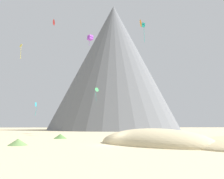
{
  "coord_description": "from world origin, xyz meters",
  "views": [
    {
      "loc": [
        -2.95,
        -33.41,
        2.69
      ],
      "look_at": [
        3.8,
        47.54,
        14.16
      ],
      "focal_mm": 39.91,
      "sensor_mm": 36.0,
      "label": 1
    }
  ],
  "objects": [
    {
      "name": "kite_green_mid",
      "position": [
        -1.21,
        50.65,
        14.36
      ],
      "size": [
        1.52,
        1.29,
        4.68
      ],
      "rotation": [
        0.0,
        0.0,
        3.73
      ],
      "color": "green"
    },
    {
      "name": "ground_plane",
      "position": [
        0.0,
        0.0,
        0.0
      ],
      "size": [
        400.0,
        400.0,
        0.0
      ],
      "primitive_type": "plane",
      "color": "#CCBA8E"
    },
    {
      "name": "kite_red_high",
      "position": [
        -16.24,
        50.74,
        38.11
      ],
      "size": [
        1.52,
        2.24,
        2.15
      ],
      "rotation": [
        0.0,
        0.0,
        2.0
      ],
      "color": "red"
    },
    {
      "name": "kite_cyan_low",
      "position": [
        -22.94,
        58.33,
        9.17
      ],
      "size": [
        0.74,
        0.34,
        4.89
      ],
      "rotation": [
        0.0,
        0.0,
        2.84
      ],
      "color": "#33BCDB"
    },
    {
      "name": "kite_orange_high",
      "position": [
        12.52,
        40.93,
        34.67
      ],
      "size": [
        0.79,
        2.43,
        2.38
      ],
      "rotation": [
        0.0,
        0.0,
        1.53
      ],
      "color": "orange"
    },
    {
      "name": "bush_far_left",
      "position": [
        -12.42,
        0.5,
        0.44
      ],
      "size": [
        3.6,
        3.6,
        0.87
      ],
      "primitive_type": "cone",
      "rotation": [
        0.0,
        0.0,
        0.96
      ],
      "color": "#668C4C",
      "rests_on": "ground_plane"
    },
    {
      "name": "kite_yellow_mid",
      "position": [
        -22.65,
        35.15,
        23.78
      ],
      "size": [
        0.93,
        0.97,
        4.35
      ],
      "rotation": [
        0.0,
        0.0,
        4.58
      ],
      "color": "yellow"
    },
    {
      "name": "kite_teal_high",
      "position": [
        10.71,
        29.15,
        28.97
      ],
      "size": [
        0.89,
        0.82,
        5.46
      ],
      "rotation": [
        0.0,
        0.0,
        1.6
      ],
      "color": "teal"
    },
    {
      "name": "rock_massif",
      "position": [
        9.09,
        94.12,
        31.18
      ],
      "size": [
        86.37,
        86.37,
        67.07
      ],
      "color": "slate",
      "rests_on": "ground_plane"
    },
    {
      "name": "dune_foreground_left",
      "position": [
        5.42,
        -0.05,
        0.0
      ],
      "size": [
        18.24,
        19.32,
        4.37
      ],
      "primitive_type": "ellipsoid",
      "rotation": [
        0.0,
        0.0,
        2.27
      ],
      "color": "#CCBA8E",
      "rests_on": "ground_plane"
    },
    {
      "name": "bush_scatter_east",
      "position": [
        -8.86,
        16.08,
        0.46
      ],
      "size": [
        3.67,
        3.67,
        0.91
      ],
      "primitive_type": "cone",
      "rotation": [
        0.0,
        0.0,
        2.34
      ],
      "color": "#568442",
      "rests_on": "ground_plane"
    },
    {
      "name": "kite_violet_high",
      "position": [
        -3.51,
        37.61,
        28.2
      ],
      "size": [
        1.86,
        1.87,
        3.2
      ],
      "rotation": [
        0.0,
        0.0,
        3.77
      ],
      "color": "purple"
    },
    {
      "name": "bush_far_right",
      "position": [
        16.04,
        22.74,
        0.33
      ],
      "size": [
        3.43,
        3.43,
        0.65
      ],
      "primitive_type": "cone",
      "rotation": [
        0.0,
        0.0,
        5.5
      ],
      "color": "#477238",
      "rests_on": "ground_plane"
    }
  ]
}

